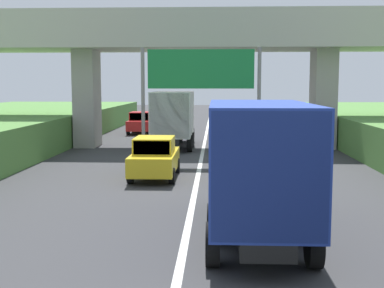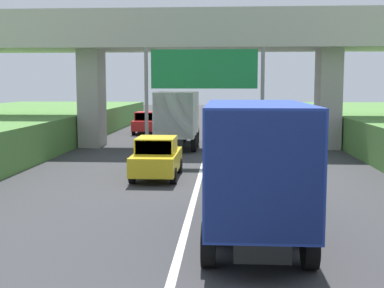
{
  "view_description": "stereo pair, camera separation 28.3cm",
  "coord_description": "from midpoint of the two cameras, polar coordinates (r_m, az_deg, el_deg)",
  "views": [
    {
      "loc": [
        0.75,
        2.98,
        3.87
      ],
      "look_at": [
        0.0,
        19.05,
        2.0
      ],
      "focal_mm": 48.01,
      "sensor_mm": 36.0,
      "label": 1
    },
    {
      "loc": [
        1.03,
        2.99,
        3.87
      ],
      "look_at": [
        0.0,
        19.05,
        2.0
      ],
      "focal_mm": 48.01,
      "sensor_mm": 36.0,
      "label": 2
    }
  ],
  "objects": [
    {
      "name": "lane_centre_stripe",
      "position": [
        25.04,
        0.6,
        -2.25
      ],
      "size": [
        0.2,
        95.41,
        0.01
      ],
      "primitive_type": "cube",
      "color": "white",
      "rests_on": "ground"
    },
    {
      "name": "car_yellow",
      "position": [
        21.3,
        -4.54,
        -1.52
      ],
      "size": [
        1.86,
        4.1,
        1.72
      ],
      "color": "gold",
      "rests_on": "ground"
    },
    {
      "name": "overhead_highway_sign",
      "position": [
        25.26,
        0.65,
        7.42
      ],
      "size": [
        5.88,
        0.18,
        5.67
      ],
      "color": "slate",
      "rests_on": "ground"
    },
    {
      "name": "truck_blue",
      "position": [
        13.07,
        6.49,
        -1.94
      ],
      "size": [
        2.44,
        7.3,
        3.44
      ],
      "color": "black",
      "rests_on": "ground"
    },
    {
      "name": "truck_white",
      "position": [
        31.76,
        -2.25,
        3.13
      ],
      "size": [
        2.44,
        7.3,
        3.44
      ],
      "color": "black",
      "rests_on": "ground"
    },
    {
      "name": "car_red",
      "position": [
        40.84,
        -5.89,
        2.37
      ],
      "size": [
        1.86,
        4.1,
        1.72
      ],
      "color": "red",
      "rests_on": "ground"
    },
    {
      "name": "overpass_bridge",
      "position": [
        31.74,
        1.07,
        10.86
      ],
      "size": [
        40.0,
        4.8,
        8.17
      ],
      "color": "#ADA89E",
      "rests_on": "ground"
    }
  ]
}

